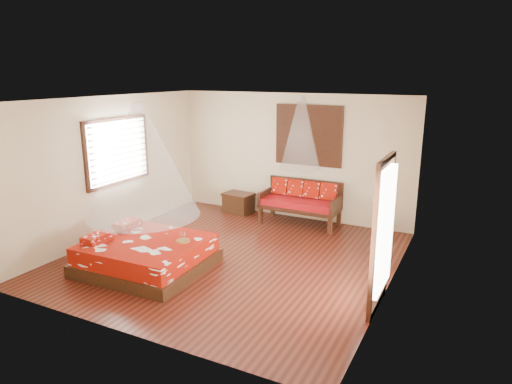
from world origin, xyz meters
TOP-DOWN VIEW (x-y plane):
  - room at (0.00, 0.00)m, footprint 5.54×5.54m
  - bed at (-1.06, -1.06)m, footprint 2.00×1.82m
  - daybed at (0.40, 2.38)m, footprint 1.71×0.76m
  - storage_chest at (-1.21, 2.45)m, footprint 0.73×0.57m
  - shutter_panel at (0.40, 2.72)m, footprint 1.52×0.06m
  - window_left at (-2.71, 0.20)m, footprint 0.10×1.74m
  - glazed_door at (2.72, -0.60)m, footprint 0.08×1.02m
  - wine_tray at (-0.46, -0.81)m, footprint 0.22×0.22m
  - mosquito_net_main at (-1.04, -1.06)m, footprint 1.84×1.84m
  - mosquito_net_daybed at (0.40, 2.25)m, footprint 0.84×0.84m

SIDE VIEW (x-z plane):
  - storage_chest at x=-1.21m, z-range 0.00..0.47m
  - bed at x=-1.06m, z-range -0.06..0.57m
  - daybed at x=0.40m, z-range 0.05..0.99m
  - wine_tray at x=-0.46m, z-range 0.46..0.64m
  - glazed_door at x=2.72m, z-range -0.01..2.15m
  - room at x=0.00m, z-range -0.02..2.82m
  - window_left at x=-2.71m, z-range 1.03..2.37m
  - mosquito_net_main at x=-1.04m, z-range 0.95..2.75m
  - shutter_panel at x=0.40m, z-range 1.24..2.56m
  - mosquito_net_daybed at x=0.40m, z-range 1.25..2.75m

